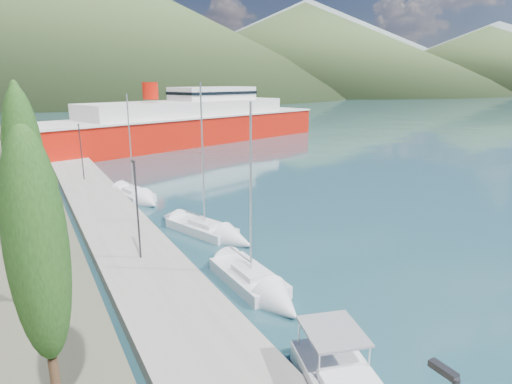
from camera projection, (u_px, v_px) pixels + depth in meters
ground at (77, 122)px, 121.95m from camera, size 1400.00×1400.00×0.00m
quay at (102, 208)px, 38.00m from camera, size 5.00×88.00×0.80m
hills_far at (132, 31)px, 589.71m from camera, size 1480.00×900.00×180.00m
hills_near at (155, 36)px, 369.27m from camera, size 1010.00×520.00×115.00m
tree_row at (22, 142)px, 39.44m from camera, size 4.17×65.37×10.80m
lamp_posts at (133, 202)px, 26.54m from camera, size 0.15×46.63×6.06m
sailboat_near at (265, 292)px, 23.18m from camera, size 2.48×7.88×11.27m
sailboat_mid at (220, 235)px, 31.80m from camera, size 4.84×8.72×12.18m
sailboat_far at (141, 199)px, 41.35m from camera, size 3.94×7.95×11.20m
ferry at (191, 123)px, 80.45m from camera, size 60.12×30.04×11.74m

